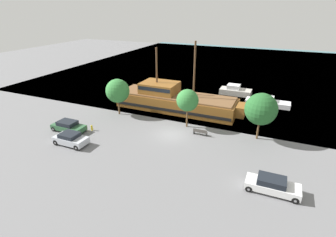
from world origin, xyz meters
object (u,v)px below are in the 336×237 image
moored_boat_dockside (235,91)px  parked_car_curb_front (272,185)px  pirate_ship (175,100)px  fire_hydrant (92,128)px  parked_car_curb_mid (71,139)px  parked_car_curb_rear (68,126)px  bench_promenade_east (200,132)px  moored_boat_outer (267,102)px

moored_boat_dockside → parked_car_curb_front: size_ratio=1.21×
pirate_ship → fire_hydrant: bearing=-121.5°
parked_car_curb_front → parked_car_curb_mid: (-22.67, -0.37, 0.03)m
parked_car_curb_mid → fire_hydrant: (-0.19, 4.11, -0.33)m
moored_boat_dockside → parked_car_curb_front: bearing=-73.2°
parked_car_curb_front → parked_car_curb_mid: 22.67m
parked_car_curb_mid → parked_car_curb_rear: size_ratio=0.89×
pirate_ship → moored_boat_dockside: (7.53, 11.57, -0.82)m
parked_car_curb_front → bench_promenade_east: (-9.18, 8.18, -0.27)m
parked_car_curb_mid → fire_hydrant: parked_car_curb_mid is taller
pirate_ship → moored_boat_dockside: size_ratio=3.59×
pirate_ship → parked_car_curb_rear: pirate_ship is taller
bench_promenade_east → moored_boat_dockside: bearing=86.9°
pirate_ship → parked_car_curb_front: pirate_ship is taller
fire_hydrant → bench_promenade_east: size_ratio=0.42×
moored_boat_dockside → parked_car_curb_rear: (-17.40, -24.63, 0.00)m
parked_car_curb_rear → bench_promenade_east: size_ratio=2.51×
parked_car_curb_front → parked_car_curb_rear: bearing=174.7°
parked_car_curb_mid → fire_hydrant: size_ratio=5.34×
parked_car_curb_front → bench_promenade_east: size_ratio=2.57×
bench_promenade_east → pirate_ship: bearing=132.0°
pirate_ship → bench_promenade_east: bearing=-48.0°
moored_boat_dockside → parked_car_curb_mid: (-14.50, -27.36, 0.04)m
pirate_ship → fire_hydrant: size_ratio=26.58×
moored_boat_outer → bench_promenade_east: 16.52m
moored_boat_outer → parked_car_curb_rear: moored_boat_outer is taller
parked_car_curb_front → parked_car_curb_mid: size_ratio=1.14×
pirate_ship → parked_car_curb_front: size_ratio=4.36×
parked_car_curb_mid → parked_car_curb_front: bearing=0.9°
moored_boat_outer → parked_car_curb_rear: (-23.36, -20.79, 0.12)m
pirate_ship → moored_boat_outer: (13.49, 7.74, -0.94)m
pirate_ship → parked_car_curb_front: (15.69, -15.41, -0.81)m
moored_boat_dockside → fire_hydrant: size_ratio=7.41×
moored_boat_outer → fire_hydrant: 28.35m
parked_car_curb_rear → fire_hydrant: size_ratio=5.97×
pirate_ship → moored_boat_dockside: bearing=57.0°
pirate_ship → bench_promenade_east: size_ratio=11.19×
bench_promenade_east → fire_hydrant: bearing=-162.0°
pirate_ship → parked_car_curb_mid: size_ratio=4.98×
pirate_ship → moored_boat_outer: 15.58m
parked_car_curb_front → bench_promenade_east: bearing=138.3°
moored_boat_dockside → bench_promenade_east: bearing=-93.1°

